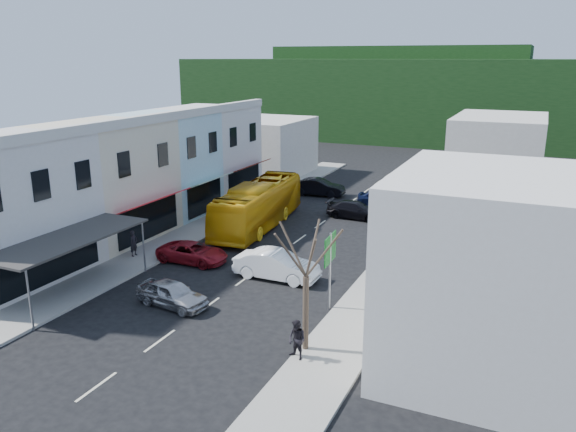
% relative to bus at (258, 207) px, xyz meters
% --- Properties ---
extents(ground, '(120.00, 120.00, 0.00)m').
position_rel_bus_xyz_m(ground, '(4.00, -9.51, -1.55)').
color(ground, black).
rests_on(ground, ground).
extents(sidewalk_left, '(3.00, 52.00, 0.15)m').
position_rel_bus_xyz_m(sidewalk_left, '(-3.50, 0.49, -1.48)').
color(sidewalk_left, gray).
rests_on(sidewalk_left, ground).
extents(sidewalk_right, '(3.00, 52.00, 0.15)m').
position_rel_bus_xyz_m(sidewalk_right, '(11.50, 0.49, -1.48)').
color(sidewalk_right, gray).
rests_on(sidewalk_right, ground).
extents(shopfront_row, '(8.25, 30.00, 8.00)m').
position_rel_bus_xyz_m(shopfront_row, '(-8.50, -4.51, 2.45)').
color(shopfront_row, beige).
rests_on(shopfront_row, ground).
extents(right_building, '(8.00, 9.00, 8.00)m').
position_rel_bus_xyz_m(right_building, '(17.50, -13.51, 2.45)').
color(right_building, beige).
rests_on(right_building, ground).
extents(distant_block_left, '(8.00, 10.00, 6.00)m').
position_rel_bus_xyz_m(distant_block_left, '(-8.00, 17.49, 1.45)').
color(distant_block_left, '#B7B2A8').
rests_on(distant_block_left, ground).
extents(distant_block_right, '(8.00, 12.00, 7.00)m').
position_rel_bus_xyz_m(distant_block_right, '(15.00, 20.49, 1.95)').
color(distant_block_right, '#B7B2A8').
rests_on(distant_block_right, ground).
extents(hillside, '(80.00, 26.00, 14.00)m').
position_rel_bus_xyz_m(hillside, '(2.54, 55.58, 5.18)').
color(hillside, black).
rests_on(hillside, ground).
extents(bus, '(3.64, 11.79, 3.10)m').
position_rel_bus_xyz_m(bus, '(0.00, 0.00, 0.00)').
color(bus, '#E6A60F').
rests_on(bus, ground).
extents(car_silver, '(4.60, 2.36, 1.40)m').
position_rel_bus_xyz_m(car_silver, '(2.36, -14.23, -0.85)').
color(car_silver, '#A8A8AC').
rests_on(car_silver, ground).
extents(car_white, '(4.40, 1.81, 1.40)m').
position_rel_bus_xyz_m(car_white, '(5.63, -8.71, -0.85)').
color(car_white, white).
rests_on(car_white, ground).
extents(car_red, '(4.64, 2.00, 1.40)m').
position_rel_bus_xyz_m(car_red, '(-0.27, -8.40, -0.85)').
color(car_red, maroon).
rests_on(car_red, ground).
extents(car_black_near, '(4.54, 1.95, 1.40)m').
position_rel_bus_xyz_m(car_black_near, '(5.91, 5.19, -0.85)').
color(car_black_near, black).
rests_on(car_black_near, ground).
extents(car_navy_mid, '(4.41, 1.84, 1.40)m').
position_rel_bus_xyz_m(car_navy_mid, '(6.66, 9.94, -0.85)').
color(car_navy_mid, black).
rests_on(car_navy_mid, ground).
extents(car_black_far, '(4.55, 2.22, 1.40)m').
position_rel_bus_xyz_m(car_black_far, '(0.52, 11.04, -0.85)').
color(car_black_far, black).
rests_on(car_black_far, ground).
extents(pedestrian_left, '(0.41, 0.61, 1.70)m').
position_rel_bus_xyz_m(pedestrian_left, '(-4.05, -9.29, -0.55)').
color(pedestrian_left, black).
rests_on(pedestrian_left, sidewalk_left).
extents(pedestrian_right, '(0.81, 0.65, 1.70)m').
position_rel_bus_xyz_m(pedestrian_right, '(10.30, -16.63, -0.55)').
color(pedestrian_right, black).
rests_on(pedestrian_right, sidewalk_right).
extents(direction_sign, '(0.43, 1.85, 4.05)m').
position_rel_bus_xyz_m(direction_sign, '(9.80, -11.38, 0.47)').
color(direction_sign, '#0B5A16').
rests_on(direction_sign, ground).
extents(street_tree, '(2.41, 2.41, 6.91)m').
position_rel_bus_xyz_m(street_tree, '(10.30, -15.69, 1.90)').
color(street_tree, '#352A21').
rests_on(street_tree, ground).
extents(traffic_signal, '(0.93, 1.29, 5.53)m').
position_rel_bus_xyz_m(traffic_signal, '(10.51, 22.45, 1.21)').
color(traffic_signal, black).
rests_on(traffic_signal, ground).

